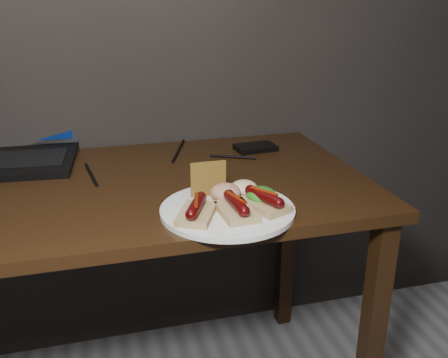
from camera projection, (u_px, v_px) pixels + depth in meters
desk at (103, 218)px, 1.31m from camera, size 1.40×0.70×0.75m
laptop at (15, 142)px, 1.47m from camera, size 0.37×0.40×0.25m
hard_drive at (255, 148)px, 1.57m from camera, size 0.13×0.09×0.02m
desk_cables at (110, 165)px, 1.42m from camera, size 0.91×0.34×0.01m
plate at (227, 210)px, 1.13m from camera, size 0.38×0.38×0.01m
bread_sausage_left at (196, 210)px, 1.07m from camera, size 0.11×0.13×0.04m
bread_sausage_center at (236, 208)px, 1.08m from camera, size 0.08×0.12×0.04m
bread_sausage_right at (264, 201)px, 1.12m from camera, size 0.11×0.13×0.04m
crispbread at (208, 179)px, 1.18m from camera, size 0.09×0.01×0.08m
salad_greens at (261, 195)px, 1.14m from camera, size 0.07×0.07×0.04m
salsa_mound at (226, 192)px, 1.16m from camera, size 0.07×0.07×0.04m
coleslaw_mound at (244, 188)px, 1.19m from camera, size 0.06×0.06×0.04m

